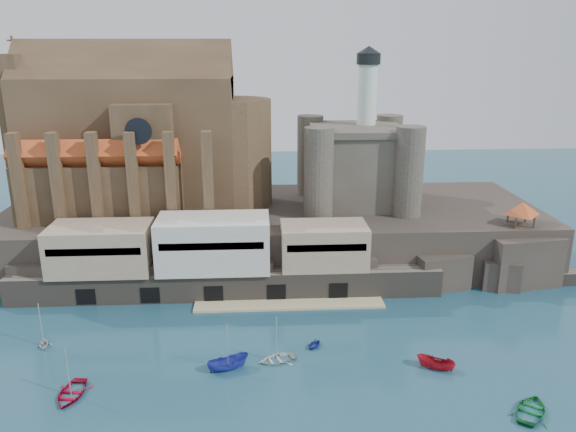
# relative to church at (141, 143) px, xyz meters

# --- Properties ---
(ground) EXTENTS (300.00, 300.00, 0.00)m
(ground) POSITION_rel_church_xyz_m (24.13, -41.85, -22.13)
(ground) COLOR #183F51
(ground) RESTS_ON ground
(promontory) EXTENTS (100.00, 36.00, 10.00)m
(promontory) POSITION_rel_church_xyz_m (23.94, -2.48, -17.20)
(promontory) COLOR black
(promontory) RESTS_ON ground
(quay) EXTENTS (70.00, 12.00, 13.05)m
(quay) POSITION_rel_church_xyz_m (13.94, -18.78, -16.06)
(quay) COLOR #5C554A
(quay) RESTS_ON ground
(church) EXTENTS (47.00, 25.93, 30.51)m
(church) POSITION_rel_church_xyz_m (0.00, 0.00, 0.00)
(church) COLOR #453320
(church) RESTS_ON promontory
(castle_keep) EXTENTS (21.20, 21.20, 29.30)m
(castle_keep) POSITION_rel_church_xyz_m (40.21, -0.78, -3.81)
(castle_keep) COLOR #423D34
(castle_keep) RESTS_ON promontory
(rock_outcrop) EXTENTS (14.50, 10.50, 8.70)m
(rock_outcrop) POSITION_rel_church_xyz_m (66.13, -16.01, -18.11)
(rock_outcrop) COLOR black
(rock_outcrop) RESTS_ON ground
(pavilion) EXTENTS (6.40, 6.40, 5.40)m
(pavilion) POSITION_rel_church_xyz_m (66.13, -15.85, -9.40)
(pavilion) COLOR #453320
(pavilion) RESTS_ON rock_outcrop
(boat_0) EXTENTS (4.37, 1.65, 5.97)m
(boat_0) POSITION_rel_church_xyz_m (-0.98, -46.24, -22.13)
(boat_0) COLOR #A10623
(boat_0) RESTS_ON ground
(boat_2) EXTENTS (2.67, 2.64, 5.45)m
(boat_2) POSITION_rel_church_xyz_m (17.26, -41.62, -22.13)
(boat_2) COLOR #27349F
(boat_2) RESTS_ON ground
(boat_3) EXTENTS (4.31, 3.71, 6.21)m
(boat_3) POSITION_rel_church_xyz_m (51.75, -52.37, -22.13)
(boat_3) COLOR #157335
(boat_3) RESTS_ON ground
(boat_4) EXTENTS (2.79, 2.07, 2.89)m
(boat_4) POSITION_rel_church_xyz_m (-8.25, -34.51, -22.13)
(boat_4) COLOR silver
(boat_4) RESTS_ON ground
(boat_5) EXTENTS (2.48, 2.45, 4.85)m
(boat_5) POSITION_rel_church_xyz_m (43.69, -43.00, -22.13)
(boat_5) COLOR #AA121F
(boat_5) RESTS_ON ground
(boat_6) EXTENTS (2.11, 3.75, 5.04)m
(boat_6) POSITION_rel_church_xyz_m (23.51, -40.03, -22.13)
(boat_6) COLOR silver
(boat_6) RESTS_ON ground
(boat_7) EXTENTS (2.83, 2.68, 2.82)m
(boat_7) POSITION_rel_church_xyz_m (28.79, -36.78, -22.13)
(boat_7) COLOR navy
(boat_7) RESTS_ON ground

